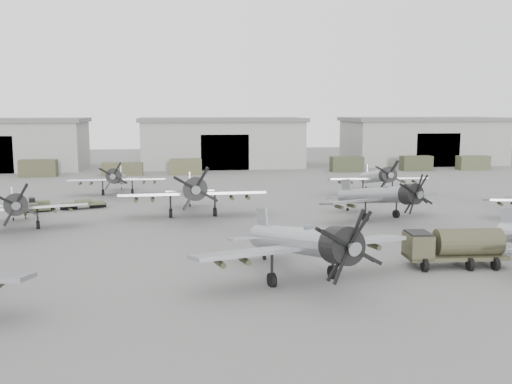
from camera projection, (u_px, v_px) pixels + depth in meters
ground at (292, 248)px, 42.25m from camera, size 220.00×220.00×0.00m
hangar_center at (222, 142)px, 102.31m from camera, size 29.00×14.80×8.70m
hangar_right at (422, 140)px, 107.69m from camera, size 29.00×14.80×8.70m
support_truck_1 at (38, 168)px, 86.92m from camera, size 5.47×2.20×2.59m
support_truck_2 at (122, 169)px, 88.74m from camera, size 6.28×2.20×1.97m
support_truck_3 at (186, 167)px, 90.10m from camera, size 4.99×2.20×2.44m
support_truck_5 at (347, 164)px, 93.82m from camera, size 5.31×2.20×2.50m
support_truck_6 at (416, 163)px, 95.53m from camera, size 5.12×2.20×2.47m
support_truck_7 at (473, 163)px, 96.98m from camera, size 5.36×2.20×2.36m
aircraft_near_1 at (305, 242)px, 33.43m from camera, size 13.59×12.23×5.42m
aircraft_mid_0 at (14, 206)px, 47.89m from camera, size 11.94×10.74×4.77m
aircraft_mid_1 at (193, 191)px, 54.05m from camera, size 13.92×12.52×5.59m
aircraft_mid_2 at (382, 196)px, 52.86m from camera, size 12.23×11.03×4.93m
aircraft_far_0 at (117, 178)px, 68.07m from camera, size 11.40×10.25×4.59m
aircraft_far_1 at (378, 177)px, 68.43m from camera, size 12.04×10.83×4.81m
fuel_tanker at (454, 245)px, 37.13m from camera, size 6.64×2.65×2.51m
tug_trailer at (56, 205)px, 57.88m from camera, size 7.51×3.44×1.49m
ground_crew at (26, 209)px, 53.44m from camera, size 0.53×0.73×1.86m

